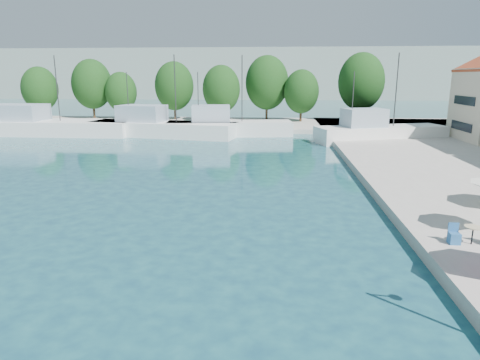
# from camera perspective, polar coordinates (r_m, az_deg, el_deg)

# --- Properties ---
(quay_far) EXTENTS (90.00, 16.00, 0.60)m
(quay_far) POSITION_cam_1_polar(r_m,az_deg,el_deg) (64.49, -2.24, 7.44)
(quay_far) COLOR #ACA39B
(quay_far) RESTS_ON ground
(hill_west) EXTENTS (180.00, 40.00, 16.00)m
(hill_west) POSITION_cam_1_polar(r_m,az_deg,el_deg) (159.46, -6.08, 13.86)
(hill_west) COLOR gray
(hill_west) RESTS_ON ground
(hill_east) EXTENTS (140.00, 40.00, 12.00)m
(hill_east) POSITION_cam_1_polar(r_m,az_deg,el_deg) (181.08, 18.16, 12.61)
(hill_east) COLOR gray
(hill_east) RESTS_ON ground
(trawler_01) EXTENTS (23.04, 6.13, 10.20)m
(trawler_01) POSITION_cam_1_polar(r_m,az_deg,el_deg) (61.00, -25.20, 6.52)
(trawler_01) COLOR white
(trawler_01) RESTS_ON ground
(trawler_02) EXTENTS (18.92, 7.91, 10.20)m
(trawler_02) POSITION_cam_1_polar(r_m,az_deg,el_deg) (54.50, -10.71, 6.88)
(trawler_02) COLOR white
(trawler_02) RESTS_ON ground
(trawler_03) EXTENTS (15.89, 6.10, 10.20)m
(trawler_03) POSITION_cam_1_polar(r_m,az_deg,el_deg) (54.14, -1.81, 7.06)
(trawler_03) COLOR silver
(trawler_03) RESTS_ON ground
(trawler_04) EXTENTS (15.34, 8.17, 10.20)m
(trawler_04) POSITION_cam_1_polar(r_m,az_deg,el_deg) (51.07, 17.89, 6.01)
(trawler_04) COLOR white
(trawler_04) RESTS_ON ground
(tree_01) EXTENTS (5.54, 5.54, 8.21)m
(tree_01) POSITION_cam_1_polar(r_m,az_deg,el_deg) (76.02, -25.14, 10.94)
(tree_01) COLOR #3F2B19
(tree_01) RESTS_ON quay_far
(tree_02) EXTENTS (6.36, 6.36, 9.41)m
(tree_02) POSITION_cam_1_polar(r_m,az_deg,el_deg) (74.80, -19.14, 11.98)
(tree_02) COLOR #3F2B19
(tree_02) RESTS_ON quay_far
(tree_03) EXTENTS (4.99, 4.99, 7.39)m
(tree_03) POSITION_cam_1_polar(r_m,az_deg,el_deg) (72.20, -15.59, 11.26)
(tree_03) COLOR #3F2B19
(tree_03) RESTS_ON quay_far
(tree_04) EXTENTS (6.07, 6.07, 8.99)m
(tree_04) POSITION_cam_1_polar(r_m,az_deg,el_deg) (69.64, -8.76, 12.28)
(tree_04) COLOR #3F2B19
(tree_04) RESTS_ON quay_far
(tree_05) EXTENTS (5.65, 5.65, 8.37)m
(tree_05) POSITION_cam_1_polar(r_m,az_deg,el_deg) (65.77, -2.51, 12.04)
(tree_05) COLOR #3F2B19
(tree_05) RESTS_ON quay_far
(tree_06) EXTENTS (6.67, 6.67, 9.88)m
(tree_06) POSITION_cam_1_polar(r_m,az_deg,el_deg) (68.21, 3.62, 12.82)
(tree_06) COLOR #3F2B19
(tree_06) RESTS_ON quay_far
(tree_07) EXTENTS (5.21, 5.21, 7.71)m
(tree_07) POSITION_cam_1_polar(r_m,az_deg,el_deg) (65.97, 8.19, 11.59)
(tree_07) COLOR #3F2B19
(tree_07) RESTS_ON quay_far
(tree_08) EXTENTS (6.90, 6.90, 10.22)m
(tree_08) POSITION_cam_1_polar(r_m,az_deg,el_deg) (68.75, 15.85, 12.51)
(tree_08) COLOR #3F2B19
(tree_08) RESTS_ON quay_far
(cafe_table_02) EXTENTS (1.82, 0.70, 0.76)m
(cafe_table_02) POSITION_cam_1_polar(r_m,az_deg,el_deg) (20.02, 28.53, -6.76)
(cafe_table_02) COLOR black
(cafe_table_02) RESTS_ON quay_right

